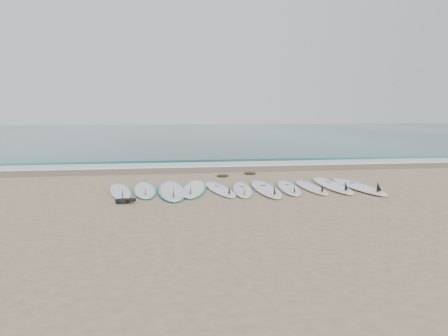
{
  "coord_description": "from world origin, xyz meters",
  "views": [
    {
      "loc": [
        -2.23,
        -11.11,
        2.04
      ],
      "look_at": [
        -0.25,
        1.48,
        0.4
      ],
      "focal_mm": 35.0,
      "sensor_mm": 36.0,
      "label": 1
    }
  ],
  "objects": [
    {
      "name": "wet_sand_band",
      "position": [
        0.0,
        4.1,
        0.01
      ],
      "size": [
        120.0,
        1.8,
        0.01
      ],
      "primitive_type": "cube",
      "color": "brown",
      "rests_on": "ground"
    },
    {
      "name": "surfboard_6",
      "position": [
        0.59,
        -0.25,
        0.06
      ],
      "size": [
        0.66,
        2.75,
        0.35
      ],
      "rotation": [
        0.0,
        0.0,
        -0.04
      ],
      "color": "white",
      "rests_on": "ground"
    },
    {
      "name": "ground",
      "position": [
        0.0,
        0.0,
        0.0
      ],
      "size": [
        120.0,
        120.0,
        0.0
      ],
      "primitive_type": "plane",
      "color": "#9E8466"
    },
    {
      "name": "surfboard_1",
      "position": [
        -2.54,
        0.15,
        0.05
      ],
      "size": [
        0.73,
        2.51,
        0.31
      ],
      "rotation": [
        0.0,
        0.0,
        0.05
      ],
      "color": "white",
      "rests_on": "ground"
    },
    {
      "name": "surfboard_9",
      "position": [
        2.51,
        -0.0,
        0.06
      ],
      "size": [
        0.74,
        2.83,
        0.36
      ],
      "rotation": [
        0.0,
        0.0,
        -0.06
      ],
      "color": "white",
      "rests_on": "ground"
    },
    {
      "name": "wave_crest",
      "position": [
        0.0,
        7.0,
        0.05
      ],
      "size": [
        120.0,
        1.0,
        0.1
      ],
      "primitive_type": "cube",
      "color": "#1D5854",
      "rests_on": "ground"
    },
    {
      "name": "surfboard_8",
      "position": [
        1.85,
        -0.18,
        0.05
      ],
      "size": [
        0.53,
        2.31,
        0.29
      ],
      "rotation": [
        0.0,
        0.0,
        -0.02
      ],
      "color": "white",
      "rests_on": "ground"
    },
    {
      "name": "leash_coil",
      "position": [
        -2.95,
        -1.23,
        0.05
      ],
      "size": [
        0.46,
        0.36,
        0.11
      ],
      "color": "black",
      "rests_on": "ground"
    },
    {
      "name": "foam_band",
      "position": [
        0.0,
        5.5,
        0.02
      ],
      "size": [
        120.0,
        1.4,
        0.04
      ],
      "primitive_type": "cube",
      "color": "silver",
      "rests_on": "ground"
    },
    {
      "name": "surfboard_3",
      "position": [
        -1.27,
        0.13,
        0.05
      ],
      "size": [
        1.08,
        2.77,
        0.34
      ],
      "rotation": [
        0.0,
        0.0,
        -0.17
      ],
      "color": "white",
      "rests_on": "ground"
    },
    {
      "name": "surfboard_2",
      "position": [
        -1.85,
        -0.09,
        0.06
      ],
      "size": [
        0.72,
        2.94,
        0.37
      ],
      "rotation": [
        0.0,
        0.0,
        0.01
      ],
      "color": "white",
      "rests_on": "ground"
    },
    {
      "name": "surfboard_4",
      "position": [
        -0.6,
        -0.08,
        0.05
      ],
      "size": [
        0.79,
        2.47,
        0.31
      ],
      "rotation": [
        0.0,
        0.0,
        0.12
      ],
      "color": "white",
      "rests_on": "ground"
    },
    {
      "name": "surfboard_10",
      "position": [
        3.13,
        -0.28,
        0.06
      ],
      "size": [
        0.68,
        2.89,
        0.37
      ],
      "rotation": [
        0.0,
        0.0,
        0.03
      ],
      "color": "white",
      "rests_on": "ground"
    },
    {
      "name": "surfboard_5",
      "position": [
        -0.03,
        -0.21,
        0.05
      ],
      "size": [
        0.79,
        2.37,
        0.3
      ],
      "rotation": [
        0.0,
        0.0,
        -0.14
      ],
      "color": "white",
      "rests_on": "ground"
    },
    {
      "name": "seaweed_far",
      "position": [
        0.82,
        2.77,
        0.04
      ],
      "size": [
        0.4,
        0.31,
        0.08
      ],
      "primitive_type": "ellipsoid",
      "color": "black",
      "rests_on": "ground"
    },
    {
      "name": "ocean",
      "position": [
        0.0,
        32.5,
        0.01
      ],
      "size": [
        120.0,
        55.0,
        0.03
      ],
      "primitive_type": "cube",
      "color": "#1D5854",
      "rests_on": "ground"
    },
    {
      "name": "surfboard_7",
      "position": [
        1.23,
        -0.15,
        0.05
      ],
      "size": [
        0.84,
        2.45,
        0.31
      ],
      "rotation": [
        0.0,
        0.0,
        -0.14
      ],
      "color": "white",
      "rests_on": "ground"
    },
    {
      "name": "seaweed_near",
      "position": [
        -0.15,
        2.38,
        0.04
      ],
      "size": [
        0.39,
        0.3,
        0.08
      ],
      "primitive_type": "ellipsoid",
      "color": "black",
      "rests_on": "ground"
    },
    {
      "name": "surfboard_0",
      "position": [
        -3.14,
        0.02,
        0.05
      ],
      "size": [
        0.84,
        2.44,
        0.31
      ],
      "rotation": [
        0.0,
        0.0,
        0.15
      ],
      "color": "white",
      "rests_on": "ground"
    }
  ]
}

